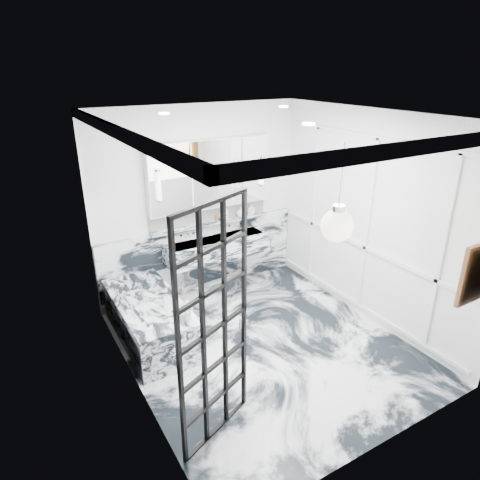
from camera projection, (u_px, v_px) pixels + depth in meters
floor at (265, 346)px, 5.37m from camera, size 3.60×3.60×0.00m
ceiling at (271, 115)px, 4.31m from camera, size 3.60×3.60×0.00m
wall_back at (200, 202)px, 6.28m from camera, size 3.60×0.00×3.60m
wall_front at (393, 319)px, 3.40m from camera, size 3.60×0.00×3.60m
wall_left at (129, 276)px, 4.09m from camera, size 0.00×3.60×3.60m
wall_right at (370, 219)px, 5.59m from camera, size 0.00×3.60×3.60m
marble_clad_back at (202, 257)px, 6.59m from camera, size 3.18×0.05×1.05m
marble_clad_left at (131, 281)px, 4.12m from camera, size 0.02×3.56×2.68m
panel_molding at (368, 227)px, 5.62m from camera, size 0.03×3.40×2.30m
soap_bottle_a at (226, 213)px, 6.46m from camera, size 0.11×0.11×0.22m
soap_bottle_b at (251, 209)px, 6.68m from camera, size 0.10×0.10×0.17m
soap_bottle_c at (240, 212)px, 6.59m from camera, size 0.13×0.13×0.16m
face_pot at (223, 215)px, 6.45m from camera, size 0.14×0.14×0.14m
amber_bottle at (217, 218)px, 6.42m from camera, size 0.04×0.04×0.10m
flower_vase at (188, 316)px, 4.89m from camera, size 0.08×0.08×0.12m
crittall_door at (214, 329)px, 3.71m from camera, size 0.82×0.39×2.30m
pendant_light at (337, 226)px, 3.37m from camera, size 0.26×0.26×0.26m
trough_sink at (217, 248)px, 6.41m from camera, size 1.60×0.45×0.30m
ledge at (212, 223)px, 6.41m from camera, size 1.90×0.14×0.04m
subway_tile at (210, 213)px, 6.41m from camera, size 1.90×0.03×0.23m
mirror_cabinet at (210, 174)px, 6.13m from camera, size 1.90×0.16×1.00m
sconce_left at (158, 186)px, 5.68m from camera, size 0.07×0.07×0.40m
sconce_right at (262, 171)px, 6.45m from camera, size 0.07×0.07×0.40m
bathtub at (150, 319)px, 5.43m from camera, size 0.75×1.65×0.55m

